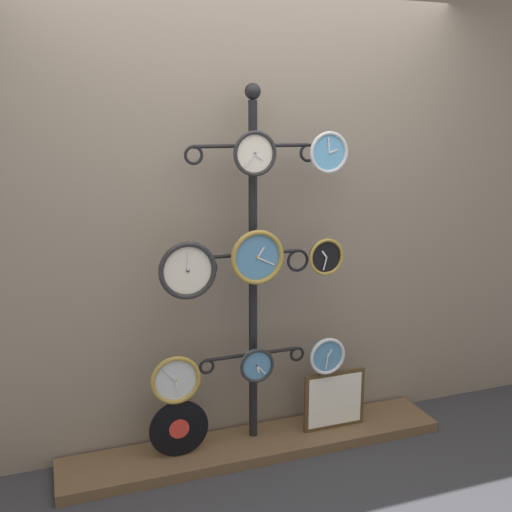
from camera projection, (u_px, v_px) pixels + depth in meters
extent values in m
plane|color=#333338|center=(279.00, 483.00, 3.10)|extent=(12.00, 12.00, 0.00)
cube|color=gray|center=(243.00, 201.00, 3.32)|extent=(4.40, 0.04, 2.80)
cube|color=brown|center=(257.00, 444.00, 3.42)|extent=(2.20, 0.36, 0.06)
cylinder|color=black|center=(253.00, 442.00, 3.48)|extent=(0.35, 0.35, 0.02)
cylinder|color=black|center=(253.00, 282.00, 3.26)|extent=(0.05, 0.05, 1.92)
sphere|color=black|center=(253.00, 91.00, 3.04)|extent=(0.08, 0.08, 0.08)
cylinder|color=black|center=(224.00, 146.00, 3.05)|extent=(0.32, 0.02, 0.02)
torus|color=black|center=(194.00, 155.00, 3.01)|extent=(0.10, 0.02, 0.10)
cylinder|color=black|center=(281.00, 145.00, 3.15)|extent=(0.32, 0.02, 0.02)
torus|color=black|center=(308.00, 153.00, 3.21)|extent=(0.10, 0.02, 0.10)
cylinder|color=black|center=(230.00, 256.00, 3.19)|extent=(0.26, 0.02, 0.02)
torus|color=black|center=(206.00, 268.00, 3.16)|extent=(0.13, 0.02, 0.13)
cylinder|color=black|center=(276.00, 252.00, 3.27)|extent=(0.26, 0.02, 0.02)
torus|color=black|center=(298.00, 261.00, 3.33)|extent=(0.13, 0.02, 0.13)
cylinder|color=black|center=(230.00, 357.00, 3.31)|extent=(0.27, 0.02, 0.02)
torus|color=black|center=(207.00, 367.00, 3.28)|extent=(0.09, 0.02, 0.09)
cylinder|color=black|center=(275.00, 351.00, 3.40)|extent=(0.27, 0.02, 0.02)
torus|color=black|center=(297.00, 354.00, 3.45)|extent=(0.09, 0.02, 0.09)
cylinder|color=silver|center=(254.00, 153.00, 3.01)|extent=(0.21, 0.02, 0.21)
torus|color=#262628|center=(255.00, 154.00, 2.99)|extent=(0.23, 0.02, 0.23)
cylinder|color=#262628|center=(255.00, 154.00, 2.99)|extent=(0.01, 0.01, 0.01)
cube|color=silver|center=(259.00, 157.00, 3.00)|extent=(0.04, 0.00, 0.04)
cube|color=silver|center=(250.00, 160.00, 2.99)|extent=(0.06, 0.00, 0.07)
cylinder|color=#60A8DB|center=(328.00, 152.00, 3.15)|extent=(0.20, 0.02, 0.20)
torus|color=silver|center=(329.00, 153.00, 3.14)|extent=(0.22, 0.02, 0.22)
cylinder|color=silver|center=(329.00, 153.00, 3.14)|extent=(0.01, 0.01, 0.01)
cube|color=silver|center=(333.00, 151.00, 3.14)|extent=(0.05, 0.00, 0.02)
cube|color=silver|center=(329.00, 145.00, 3.13)|extent=(0.01, 0.00, 0.08)
cylinder|color=silver|center=(187.00, 270.00, 3.02)|extent=(0.27, 0.02, 0.27)
torus|color=#262628|center=(188.00, 271.00, 3.01)|extent=(0.30, 0.03, 0.30)
cylinder|color=#262628|center=(188.00, 271.00, 3.01)|extent=(0.02, 0.01, 0.02)
cube|color=silver|center=(188.00, 264.00, 3.00)|extent=(0.02, 0.00, 0.07)
cube|color=silver|center=(188.00, 260.00, 3.00)|extent=(0.01, 0.00, 0.11)
cylinder|color=#4C84B2|center=(257.00, 257.00, 3.15)|extent=(0.27, 0.02, 0.27)
torus|color=#A58438|center=(258.00, 258.00, 3.14)|extent=(0.30, 0.03, 0.30)
cylinder|color=#A58438|center=(258.00, 257.00, 3.14)|extent=(0.02, 0.01, 0.02)
cube|color=silver|center=(261.00, 252.00, 3.14)|extent=(0.04, 0.00, 0.06)
cube|color=silver|center=(266.00, 261.00, 3.16)|extent=(0.10, 0.00, 0.05)
cylinder|color=black|center=(325.00, 256.00, 3.28)|extent=(0.19, 0.02, 0.19)
torus|color=#A58438|center=(327.00, 257.00, 3.27)|extent=(0.21, 0.02, 0.21)
cylinder|color=#A58438|center=(327.00, 257.00, 3.27)|extent=(0.01, 0.01, 0.01)
cube|color=silver|center=(324.00, 254.00, 3.26)|extent=(0.04, 0.00, 0.04)
cube|color=silver|center=(325.00, 264.00, 3.27)|extent=(0.03, 0.00, 0.07)
cylinder|color=silver|center=(175.00, 379.00, 3.15)|extent=(0.24, 0.02, 0.24)
torus|color=#A58438|center=(176.00, 380.00, 3.14)|extent=(0.27, 0.02, 0.27)
cylinder|color=#A58438|center=(176.00, 380.00, 3.14)|extent=(0.01, 0.01, 0.01)
cube|color=silver|center=(177.00, 385.00, 3.14)|extent=(0.02, 0.00, 0.06)
cube|color=silver|center=(170.00, 375.00, 3.12)|extent=(0.07, 0.00, 0.08)
cylinder|color=#4C84B2|center=(256.00, 365.00, 3.28)|extent=(0.18, 0.02, 0.18)
torus|color=#262628|center=(257.00, 366.00, 3.26)|extent=(0.20, 0.02, 0.20)
cylinder|color=#262628|center=(257.00, 366.00, 3.26)|extent=(0.01, 0.01, 0.01)
cube|color=silver|center=(258.00, 369.00, 3.27)|extent=(0.02, 0.00, 0.04)
cube|color=silver|center=(261.00, 370.00, 3.27)|extent=(0.05, 0.00, 0.06)
cylinder|color=#4C84B2|center=(327.00, 355.00, 3.40)|extent=(0.20, 0.02, 0.20)
torus|color=silver|center=(328.00, 356.00, 3.39)|extent=(0.22, 0.02, 0.22)
cylinder|color=silver|center=(328.00, 356.00, 3.39)|extent=(0.01, 0.01, 0.01)
cube|color=silver|center=(330.00, 353.00, 3.39)|extent=(0.03, 0.00, 0.05)
cube|color=silver|center=(327.00, 363.00, 3.39)|extent=(0.02, 0.00, 0.08)
cylinder|color=black|center=(179.00, 429.00, 3.21)|extent=(0.32, 0.01, 0.32)
cylinder|color=red|center=(179.00, 429.00, 3.21)|extent=(0.11, 0.00, 0.11)
cube|color=#4C381E|center=(334.00, 400.00, 3.51)|extent=(0.38, 0.02, 0.35)
cube|color=white|center=(335.00, 401.00, 3.50)|extent=(0.34, 0.00, 0.31)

